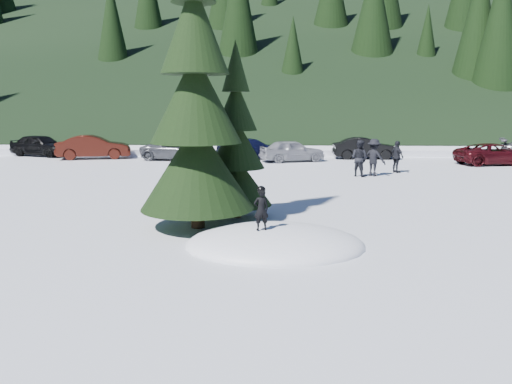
{
  "coord_description": "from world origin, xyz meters",
  "views": [
    {
      "loc": [
        -0.04,
        -12.01,
        3.43
      ],
      "look_at": [
        -0.53,
        1.46,
        1.1
      ],
      "focal_mm": 35.0,
      "sensor_mm": 36.0,
      "label": 1
    }
  ],
  "objects_px": {
    "car_1": "(94,147)",
    "adult_2": "(374,158)",
    "car_0": "(41,145)",
    "spruce_tall": "(196,110)",
    "car_4": "(292,151)",
    "adult_0": "(359,158)",
    "adult_1": "(397,157)",
    "car_2": "(178,150)",
    "spruce_short": "(236,150)",
    "car_6": "(495,154)",
    "car_3": "(251,149)",
    "child_skier": "(261,209)",
    "car_5": "(365,148)"
  },
  "relations": [
    {
      "from": "spruce_short",
      "to": "car_4",
      "type": "distance_m",
      "value": 16.06
    },
    {
      "from": "car_4",
      "to": "spruce_short",
      "type": "bearing_deg",
      "value": 154.05
    },
    {
      "from": "spruce_tall",
      "to": "car_6",
      "type": "height_order",
      "value": "spruce_tall"
    },
    {
      "from": "spruce_short",
      "to": "adult_1",
      "type": "relative_size",
      "value": 3.23
    },
    {
      "from": "spruce_tall",
      "to": "adult_1",
      "type": "distance_m",
      "value": 15.06
    },
    {
      "from": "spruce_short",
      "to": "car_3",
      "type": "xyz_separation_m",
      "value": [
        -0.32,
        17.29,
        -1.43
      ]
    },
    {
      "from": "car_1",
      "to": "spruce_short",
      "type": "bearing_deg",
      "value": -162.91
    },
    {
      "from": "adult_0",
      "to": "adult_1",
      "type": "distance_m",
      "value": 2.59
    },
    {
      "from": "car_2",
      "to": "car_4",
      "type": "bearing_deg",
      "value": -88.01
    },
    {
      "from": "car_3",
      "to": "car_5",
      "type": "height_order",
      "value": "car_5"
    },
    {
      "from": "spruce_tall",
      "to": "car_3",
      "type": "relative_size",
      "value": 1.84
    },
    {
      "from": "child_skier",
      "to": "adult_0",
      "type": "bearing_deg",
      "value": -126.84
    },
    {
      "from": "spruce_short",
      "to": "adult_0",
      "type": "relative_size",
      "value": 2.98
    },
    {
      "from": "adult_0",
      "to": "car_1",
      "type": "relative_size",
      "value": 0.39
    },
    {
      "from": "adult_0",
      "to": "car_1",
      "type": "height_order",
      "value": "adult_0"
    },
    {
      "from": "car_0",
      "to": "spruce_tall",
      "type": "bearing_deg",
      "value": -125.76
    },
    {
      "from": "spruce_tall",
      "to": "spruce_short",
      "type": "xyz_separation_m",
      "value": [
        1.0,
        1.4,
        -1.22
      ]
    },
    {
      "from": "car_3",
      "to": "car_4",
      "type": "distance_m",
      "value": 2.98
    },
    {
      "from": "car_4",
      "to": "car_6",
      "type": "bearing_deg",
      "value": -113.78
    },
    {
      "from": "child_skier",
      "to": "adult_1",
      "type": "bearing_deg",
      "value": -132.59
    },
    {
      "from": "car_1",
      "to": "car_5",
      "type": "height_order",
      "value": "car_1"
    },
    {
      "from": "adult_0",
      "to": "car_4",
      "type": "height_order",
      "value": "adult_0"
    },
    {
      "from": "car_1",
      "to": "car_3",
      "type": "bearing_deg",
      "value": -103.57
    },
    {
      "from": "spruce_short",
      "to": "car_6",
      "type": "relative_size",
      "value": 1.18
    },
    {
      "from": "adult_1",
      "to": "car_3",
      "type": "relative_size",
      "value": 0.36
    },
    {
      "from": "adult_2",
      "to": "car_4",
      "type": "relative_size",
      "value": 0.46
    },
    {
      "from": "car_2",
      "to": "car_6",
      "type": "height_order",
      "value": "car_2"
    },
    {
      "from": "adult_2",
      "to": "car_2",
      "type": "relative_size",
      "value": 0.4
    },
    {
      "from": "car_2",
      "to": "adult_0",
      "type": "bearing_deg",
      "value": -117.08
    },
    {
      "from": "adult_2",
      "to": "car_0",
      "type": "bearing_deg",
      "value": 11.37
    },
    {
      "from": "spruce_tall",
      "to": "car_0",
      "type": "relative_size",
      "value": 1.94
    },
    {
      "from": "adult_2",
      "to": "car_5",
      "type": "bearing_deg",
      "value": -62.46
    },
    {
      "from": "adult_1",
      "to": "car_2",
      "type": "height_order",
      "value": "adult_1"
    },
    {
      "from": "adult_0",
      "to": "car_6",
      "type": "height_order",
      "value": "adult_0"
    },
    {
      "from": "adult_2",
      "to": "car_4",
      "type": "height_order",
      "value": "adult_2"
    },
    {
      "from": "spruce_short",
      "to": "car_6",
      "type": "bearing_deg",
      "value": 45.81
    },
    {
      "from": "car_1",
      "to": "adult_2",
      "type": "bearing_deg",
      "value": -129.29
    },
    {
      "from": "spruce_tall",
      "to": "spruce_short",
      "type": "relative_size",
      "value": 1.6
    },
    {
      "from": "adult_1",
      "to": "car_2",
      "type": "relative_size",
      "value": 0.36
    },
    {
      "from": "spruce_short",
      "to": "adult_1",
      "type": "bearing_deg",
      "value": 55.08
    },
    {
      "from": "spruce_short",
      "to": "car_1",
      "type": "xyz_separation_m",
      "value": [
        -10.66,
        17.05,
        -1.33
      ]
    },
    {
      "from": "spruce_short",
      "to": "child_skier",
      "type": "relative_size",
      "value": 5.35
    },
    {
      "from": "adult_2",
      "to": "car_6",
      "type": "height_order",
      "value": "adult_2"
    },
    {
      "from": "car_3",
      "to": "spruce_short",
      "type": "bearing_deg",
      "value": 156.71
    },
    {
      "from": "spruce_short",
      "to": "car_5",
      "type": "distance_m",
      "value": 19.16
    },
    {
      "from": "adult_2",
      "to": "car_2",
      "type": "distance_m",
      "value": 13.19
    },
    {
      "from": "spruce_short",
      "to": "child_skier",
      "type": "height_order",
      "value": "spruce_short"
    },
    {
      "from": "adult_0",
      "to": "adult_1",
      "type": "xyz_separation_m",
      "value": [
        2.17,
        1.41,
        -0.07
      ]
    },
    {
      "from": "car_6",
      "to": "car_5",
      "type": "bearing_deg",
      "value": 57.06
    },
    {
      "from": "car_2",
      "to": "car_0",
      "type": "bearing_deg",
      "value": 86.01
    }
  ]
}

